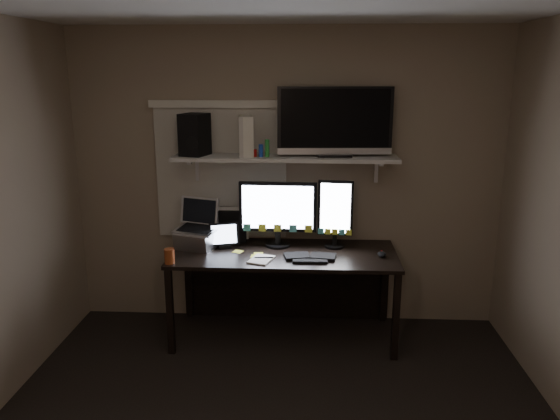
# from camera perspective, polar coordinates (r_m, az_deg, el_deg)

# --- Properties ---
(back_wall) EXTENTS (3.60, 0.00, 3.60)m
(back_wall) POSITION_cam_1_polar(r_m,az_deg,el_deg) (4.61, 0.65, 3.19)
(back_wall) COLOR #816E5C
(back_wall) RESTS_ON floor
(window_blinds) EXTENTS (1.10, 0.02, 1.10)m
(window_blinds) POSITION_cam_1_polar(r_m,az_deg,el_deg) (4.64, -6.17, 3.81)
(window_blinds) COLOR beige
(window_blinds) RESTS_ON back_wall
(desk) EXTENTS (1.80, 0.75, 0.73)m
(desk) POSITION_cam_1_polar(r_m,az_deg,el_deg) (4.56, 0.48, -6.06)
(desk) COLOR black
(desk) RESTS_ON floor
(wall_shelf) EXTENTS (1.80, 0.35, 0.03)m
(wall_shelf) POSITION_cam_1_polar(r_m,az_deg,el_deg) (4.40, 0.56, 5.49)
(wall_shelf) COLOR #BBBAB6
(wall_shelf) RESTS_ON back_wall
(monitor_landscape) EXTENTS (0.64, 0.08, 0.56)m
(monitor_landscape) POSITION_cam_1_polar(r_m,az_deg,el_deg) (4.47, -0.24, -0.37)
(monitor_landscape) COLOR black
(monitor_landscape) RESTS_ON desk
(monitor_portrait) EXTENTS (0.29, 0.09, 0.57)m
(monitor_portrait) POSITION_cam_1_polar(r_m,az_deg,el_deg) (4.46, 5.80, -0.40)
(monitor_portrait) COLOR black
(monitor_portrait) RESTS_ON desk
(keyboard) EXTENTS (0.41, 0.17, 0.02)m
(keyboard) POSITION_cam_1_polar(r_m,az_deg,el_deg) (4.26, 3.15, -4.87)
(keyboard) COLOR black
(keyboard) RESTS_ON desk
(mouse) EXTENTS (0.07, 0.11, 0.04)m
(mouse) POSITION_cam_1_polar(r_m,az_deg,el_deg) (4.36, 10.60, -4.57)
(mouse) COLOR black
(mouse) RESTS_ON desk
(notepad) EXTENTS (0.21, 0.25, 0.01)m
(notepad) POSITION_cam_1_polar(r_m,az_deg,el_deg) (4.21, -1.98, -5.19)
(notepad) COLOR silver
(notepad) RESTS_ON desk
(tablet) EXTENTS (0.26, 0.17, 0.21)m
(tablet) POSITION_cam_1_polar(r_m,az_deg,el_deg) (4.49, -5.82, -2.66)
(tablet) COLOR black
(tablet) RESTS_ON desk
(file_sorter) EXTENTS (0.23, 0.10, 0.29)m
(file_sorter) POSITION_cam_1_polar(r_m,az_deg,el_deg) (4.65, -4.94, -1.52)
(file_sorter) COLOR black
(file_sorter) RESTS_ON desk
(laptop) EXTENTS (0.42, 0.38, 0.39)m
(laptop) POSITION_cam_1_polar(r_m,az_deg,el_deg) (4.50, -8.69, -1.54)
(laptop) COLOR silver
(laptop) RESTS_ON desk
(cup) EXTENTS (0.08, 0.08, 0.11)m
(cup) POSITION_cam_1_polar(r_m,az_deg,el_deg) (4.21, -11.47, -4.75)
(cup) COLOR brown
(cup) RESTS_ON desk
(sticky_notes) EXTENTS (0.36, 0.29, 0.00)m
(sticky_notes) POSITION_cam_1_polar(r_m,az_deg,el_deg) (4.30, -2.76, -4.81)
(sticky_notes) COLOR #EBF342
(sticky_notes) RESTS_ON desk
(tv) EXTENTS (0.92, 0.22, 0.54)m
(tv) POSITION_cam_1_polar(r_m,az_deg,el_deg) (4.37, 5.75, 9.14)
(tv) COLOR black
(tv) RESTS_ON wall_shelf
(game_console) EXTENTS (0.14, 0.28, 0.32)m
(game_console) POSITION_cam_1_polar(r_m,az_deg,el_deg) (4.41, -3.55, 7.75)
(game_console) COLOR beige
(game_console) RESTS_ON wall_shelf
(speaker) EXTENTS (0.24, 0.27, 0.33)m
(speaker) POSITION_cam_1_polar(r_m,az_deg,el_deg) (4.46, -8.90, 7.79)
(speaker) COLOR black
(speaker) RESTS_ON wall_shelf
(bottles) EXTENTS (0.22, 0.08, 0.14)m
(bottles) POSITION_cam_1_polar(r_m,az_deg,el_deg) (4.34, -2.02, 6.47)
(bottles) COLOR #A50F0C
(bottles) RESTS_ON wall_shelf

